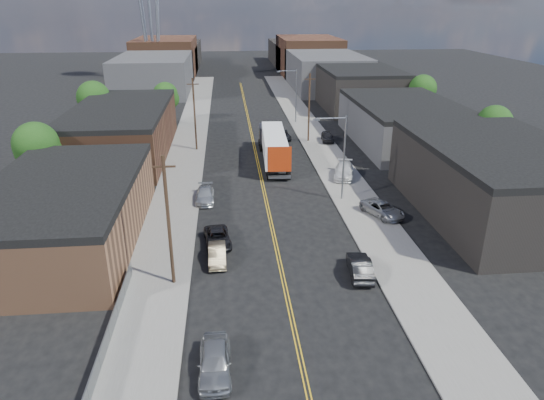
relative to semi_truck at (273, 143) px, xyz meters
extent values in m
plane|color=black|center=(-2.03, 20.95, -2.39)|extent=(260.00, 260.00, 0.00)
cube|color=gold|center=(-2.03, 5.95, -2.39)|extent=(0.32, 120.00, 0.01)
cube|color=slate|center=(-11.53, 5.95, -2.32)|extent=(5.00, 140.00, 0.15)
cube|color=slate|center=(7.47, 5.95, -2.32)|extent=(5.00, 140.00, 0.15)
cube|color=brown|center=(-20.03, -21.05, 0.11)|extent=(12.00, 22.00, 5.00)
cube|color=black|center=(-20.03, -21.05, 2.91)|extent=(12.00, 22.00, 0.60)
cube|color=#523221|center=(-20.03, 4.95, 0.61)|extent=(12.00, 26.00, 6.00)
cube|color=black|center=(-20.03, 4.95, 3.91)|extent=(12.00, 26.00, 0.60)
cube|color=black|center=(19.97, -19.05, 0.86)|extent=(14.00, 22.00, 6.50)
cube|color=black|center=(19.97, -19.05, 4.41)|extent=(14.00, 22.00, 0.60)
cube|color=navy|center=(13.17, -19.05, 1.21)|extent=(0.30, 20.00, 0.80)
cube|color=#343436|center=(19.97, 6.95, 0.36)|extent=(14.00, 24.00, 5.50)
cube|color=black|center=(19.97, 6.95, 3.41)|extent=(14.00, 24.00, 0.60)
cube|color=black|center=(19.97, 32.95, 1.11)|extent=(14.00, 22.00, 7.00)
cube|color=black|center=(19.97, 32.95, 4.91)|extent=(14.00, 22.00, 0.60)
cube|color=#343436|center=(-22.03, 55.95, 1.61)|extent=(16.00, 30.00, 8.00)
cube|color=#343436|center=(17.97, 55.95, 1.61)|extent=(16.00, 30.00, 8.00)
cube|color=#523221|center=(-22.03, 80.95, 2.61)|extent=(16.00, 26.00, 10.00)
cube|color=#523221|center=(17.97, 80.95, 2.61)|extent=(16.00, 26.00, 10.00)
cube|color=black|center=(-22.03, 100.95, 1.11)|extent=(16.00, 40.00, 7.00)
cube|color=black|center=(17.97, 100.95, 1.11)|extent=(16.00, 40.00, 7.00)
cylinder|color=gray|center=(-24.03, 70.95, 12.61)|extent=(0.80, 0.80, 30.00)
cylinder|color=gray|center=(-25.79, 69.19, 12.61)|extent=(1.94, 1.94, 29.98)
cylinder|color=gray|center=(-22.27, 69.19, 12.61)|extent=(1.94, 1.94, 29.98)
cylinder|color=gray|center=(-25.79, 72.71, 12.61)|extent=(1.94, 1.94, 29.98)
cylinder|color=gray|center=(-22.27, 72.71, 12.61)|extent=(1.94, 1.94, 29.98)
cylinder|color=gray|center=(5.97, -14.05, 2.11)|extent=(0.18, 0.18, 9.00)
cylinder|color=gray|center=(4.47, -14.05, 6.41)|extent=(3.00, 0.12, 0.12)
cube|color=gray|center=(2.97, -14.05, 6.31)|extent=(0.60, 0.25, 0.18)
cylinder|color=gray|center=(5.97, 20.95, 2.11)|extent=(0.18, 0.18, 9.00)
cylinder|color=gray|center=(4.47, 20.95, 6.41)|extent=(3.00, 0.12, 0.12)
cube|color=gray|center=(2.97, 20.95, 6.31)|extent=(0.60, 0.25, 0.18)
cylinder|color=black|center=(-10.23, -29.05, 2.61)|extent=(0.26, 0.26, 10.00)
cube|color=black|center=(-10.23, -29.05, 6.81)|extent=(1.60, 0.12, 0.12)
cylinder|color=black|center=(-10.23, 5.95, 2.61)|extent=(0.26, 0.26, 10.00)
cube|color=black|center=(-10.23, 5.95, 6.81)|extent=(1.60, 0.12, 0.12)
cylinder|color=black|center=(6.17, 8.95, 2.61)|extent=(0.26, 0.26, 10.00)
cube|color=black|center=(6.17, 8.95, 6.81)|extent=(1.60, 0.12, 0.12)
cube|color=slate|center=(-13.53, -35.55, -1.79)|extent=(0.02, 16.00, 1.20)
cube|color=slate|center=(-13.53, -35.55, -1.19)|extent=(0.05, 16.00, 0.05)
cylinder|color=black|center=(-26.03, -9.05, -0.27)|extent=(0.36, 0.36, 4.25)
sphere|color=#133C10|center=(-26.03, -9.05, 3.13)|extent=(4.76, 4.76, 4.76)
sphere|color=#133C10|center=(-25.43, -8.75, 2.28)|extent=(3.74, 3.74, 3.74)
sphere|color=#133C10|center=(-26.53, -9.45, 2.54)|extent=(3.40, 3.40, 3.40)
cylinder|color=black|center=(-26.03, 15.95, -0.14)|extent=(0.36, 0.36, 4.50)
sphere|color=#133C10|center=(-26.03, 15.95, 3.46)|extent=(5.04, 5.04, 5.04)
sphere|color=#133C10|center=(-25.43, 16.25, 2.56)|extent=(3.96, 3.96, 3.96)
sphere|color=#133C10|center=(-26.53, 15.55, 2.83)|extent=(3.60, 3.60, 3.60)
cylinder|color=black|center=(-16.03, 22.95, -0.52)|extent=(0.36, 0.36, 3.75)
sphere|color=#133C10|center=(-16.03, 22.95, 2.48)|extent=(4.20, 4.20, 4.20)
sphere|color=#133C10|center=(-15.43, 23.25, 1.73)|extent=(3.30, 3.30, 3.30)
sphere|color=#133C10|center=(-16.53, 22.55, 1.96)|extent=(3.00, 3.00, 3.00)
cylinder|color=black|center=(27.97, -3.05, -0.39)|extent=(0.36, 0.36, 4.00)
sphere|color=#133C10|center=(27.97, -3.05, 2.81)|extent=(4.48, 4.48, 4.48)
sphere|color=#133C10|center=(28.57, -2.75, 2.01)|extent=(3.52, 3.52, 3.52)
sphere|color=#133C10|center=(27.47, -3.45, 2.25)|extent=(3.20, 3.20, 3.20)
cylinder|color=black|center=(27.97, 20.95, -0.27)|extent=(0.36, 0.36, 4.25)
sphere|color=#133C10|center=(27.97, 20.95, 3.13)|extent=(4.76, 4.76, 4.76)
sphere|color=#133C10|center=(28.57, 21.25, 2.28)|extent=(3.74, 3.74, 3.74)
sphere|color=#133C10|center=(27.47, 20.55, 2.54)|extent=(3.40, 3.40, 3.40)
cube|color=white|center=(0.00, -1.62, 0.33)|extent=(3.27, 12.68, 2.93)
cube|color=#9C2A0C|center=(0.00, -7.90, 0.33)|extent=(2.75, 0.24, 2.95)
cube|color=gray|center=(0.00, -7.90, -1.82)|extent=(2.61, 0.71, 0.25)
cube|color=black|center=(0.00, 6.14, -0.77)|extent=(2.76, 3.46, 3.25)
cylinder|color=black|center=(0.00, -6.50, -1.87)|extent=(2.77, 1.16, 1.05)
cylinder|color=black|center=(0.00, 6.14, -1.87)|extent=(2.66, 1.16, 1.05)
imported|color=#9A9D9F|center=(-7.03, -38.73, -1.61)|extent=(1.87, 4.61, 1.57)
imported|color=#786A4E|center=(-7.03, -26.04, -1.74)|extent=(1.47, 4.00, 1.31)
imported|color=black|center=(-7.03, -23.05, -1.76)|extent=(2.63, 4.80, 1.27)
imported|color=#B8BCBE|center=(-8.43, -13.05, -1.72)|extent=(1.89, 4.63, 1.34)
imported|color=black|center=(3.87, -29.17, -1.65)|extent=(2.03, 4.64, 1.48)
imported|color=#9A9C9E|center=(8.89, -18.72, -1.57)|extent=(4.05, 5.35, 1.35)
imported|color=silver|center=(7.74, -7.42, -1.48)|extent=(3.47, 5.64, 1.53)
imported|color=black|center=(8.97, 8.34, -1.52)|extent=(2.14, 4.40, 1.45)
imported|color=black|center=(2.47, 10.51, -1.74)|extent=(2.45, 4.82, 1.31)
camera|label=1|loc=(-5.87, -60.67, 17.19)|focal=32.00mm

